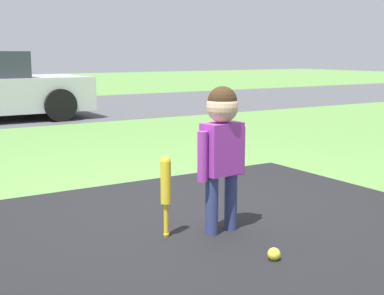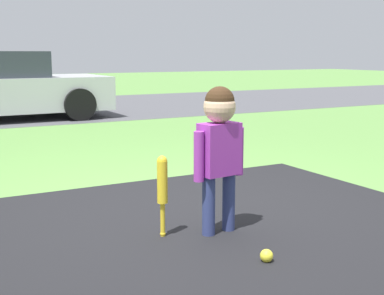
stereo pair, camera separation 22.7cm
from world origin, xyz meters
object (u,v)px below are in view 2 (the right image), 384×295
baseball_bat (162,185)px  sports_ball (267,256)px  parked_car (2,87)px  child (219,139)px

baseball_bat → sports_ball: 0.88m
baseball_bat → sports_ball: (0.36, -0.73, -0.34)m
baseball_bat → parked_car: 7.70m
baseball_bat → sports_ball: size_ratio=7.06×
baseball_bat → sports_ball: baseball_bat is taller
baseball_bat → parked_car: size_ratio=0.15×
child → parked_car: 7.82m
sports_ball → parked_car: parked_car is taller
child → parked_car: (-0.18, 7.81, -0.06)m
parked_car → child: bearing=-88.9°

